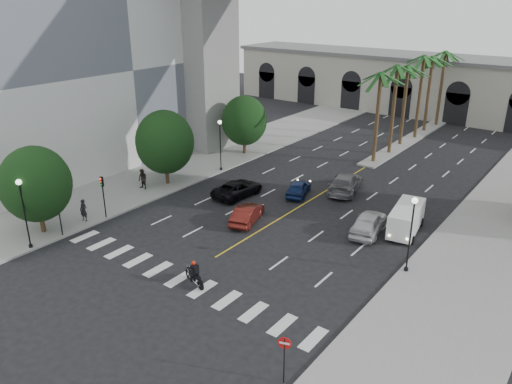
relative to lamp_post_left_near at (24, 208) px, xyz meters
The scene contains 30 objects.
ground 12.86m from the lamp_post_left_near, 23.68° to the left, with size 140.00×140.00×0.00m, color black.
sidewalk_left 20.56m from the lamp_post_left_near, 100.20° to the left, with size 8.00×100.00×0.15m, color gray.
sidewalk_right 33.27m from the lamp_post_left_near, 37.15° to the left, with size 8.00×100.00×0.15m, color gray.
median 44.59m from the lamp_post_left_near, 75.15° to the left, with size 2.00×24.00×0.20m, color gray.
building_left 24.14m from the lamp_post_left_near, 132.54° to the left, with size 16.50×32.50×20.60m.
pier_building 61.08m from the lamp_post_left_near, 79.24° to the left, with size 71.00×10.50×8.50m.
palm_a 35.40m from the lamp_post_left_near, 70.94° to the left, with size 3.20×3.20×10.30m.
palm_b 39.23m from the lamp_post_left_near, 72.73° to the left, with size 3.20×3.20×10.60m.
palm_c 42.88m from the lamp_post_left_near, 74.72° to the left, with size 3.20×3.20×10.10m.
palm_d 46.90m from the lamp_post_left_near, 75.60° to the left, with size 3.20×3.20×10.90m.
palm_e 50.64m from the lamp_post_left_near, 77.01° to the left, with size 3.20×3.20×10.40m.
palm_f 54.61m from the lamp_post_left_near, 77.65° to the left, with size 3.20×3.20×10.70m.
street_tree_near 2.68m from the lamp_post_left_near, 128.66° to the left, with size 5.20×5.20×6.89m.
street_tree_mid 15.12m from the lamp_post_left_near, 96.09° to the left, with size 5.44×5.44×7.21m.
street_tree_far 27.06m from the lamp_post_left_near, 93.39° to the left, with size 5.04×5.04×6.68m.
lamp_post_left_near is the anchor object (origin of this frame).
lamp_post_left_far 21.00m from the lamp_post_left_near, 90.00° to the left, with size 0.40×0.40×5.35m.
lamp_post_right 26.25m from the lamp_post_left_near, 29.69° to the left, with size 0.40×0.40×5.35m.
traffic_signal_near 2.60m from the lamp_post_left_near, 87.71° to the left, with size 0.25×0.18×3.65m.
traffic_signal_far 6.54m from the lamp_post_left_near, 89.12° to the left, with size 0.25×0.18×3.65m.
motorcycle_rider 13.41m from the lamp_post_left_near, 16.04° to the left, with size 2.20×0.90×1.65m.
car_a 25.01m from the lamp_post_left_near, 42.81° to the left, with size 2.00×4.97×1.69m, color silver.
car_b 16.31m from the lamp_post_left_near, 53.09° to the left, with size 1.52×4.35×1.43m, color #571611.
car_c 17.84m from the lamp_post_left_near, 71.46° to the left, with size 2.39×5.18×1.44m, color black.
car_d 26.97m from the lamp_post_left_near, 61.30° to the left, with size 2.36×5.80×1.68m, color slate.
car_e 22.64m from the lamp_post_left_near, 63.89° to the left, with size 1.65×4.11×1.40m, color #112150.
cargo_van 27.82m from the lamp_post_left_near, 42.31° to the left, with size 2.61×5.17×2.11m.
pedestrian_a 5.56m from the lamp_post_left_near, 98.14° to the left, with size 0.66×0.43×1.81m, color black.
pedestrian_b 12.97m from the lamp_post_left_near, 100.37° to the left, with size 0.93×0.73×1.92m, color black.
do_not_enter_sign 21.94m from the lamp_post_left_near, ahead, with size 0.61×0.25×2.60m.
Camera 1 is at (20.55, -20.74, 17.17)m, focal length 35.00 mm.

